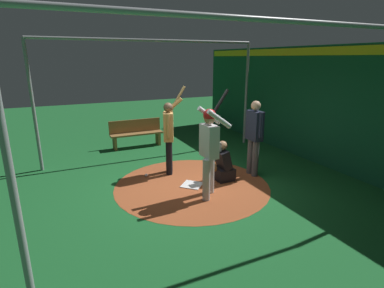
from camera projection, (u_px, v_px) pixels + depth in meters
The scene contains 12 objects.
ground_plane at pixel (192, 185), 6.63m from camera, with size 27.48×27.48×0.00m, color #195B28.
dirt_circle at pixel (192, 185), 6.63m from camera, with size 3.39×3.39×0.01m, color #9E4C28.
home_plate at pixel (192, 185), 6.63m from camera, with size 0.42×0.42×0.01m, color white.
batter at pixel (210, 144), 5.82m from camera, with size 0.68×0.49×2.13m.
catcher at pixel (223, 165), 6.81m from camera, with size 0.58×0.40×0.93m.
umpire at pixel (254, 134), 6.97m from camera, with size 0.22×0.49×1.78m.
visitor at pixel (169, 133), 7.07m from camera, with size 0.65×0.52×2.09m.
back_wall at pixel (323, 106), 7.71m from camera, with size 0.23×11.48×3.02m.
cage_frame at pixel (192, 82), 6.01m from camera, with size 6.12×4.94×3.19m.
bench at pixel (136, 133), 9.41m from camera, with size 1.63×0.36×0.85m.
baseball_0 at pixel (146, 175), 7.08m from camera, with size 0.07×0.07×0.07m, color white.
baseball_1 at pixel (211, 191), 6.23m from camera, with size 0.07×0.07×0.07m, color white.
Camera 1 is at (2.57, 5.55, 2.71)m, focal length 28.09 mm.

